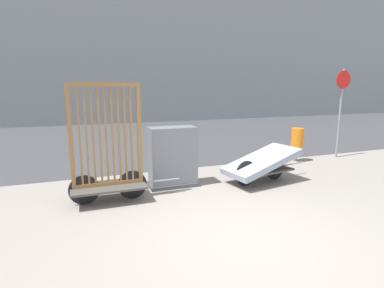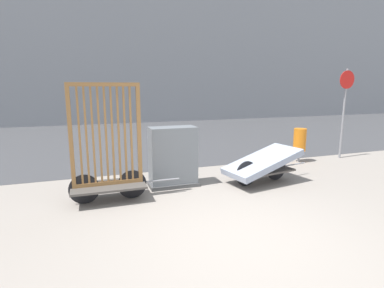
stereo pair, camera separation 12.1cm
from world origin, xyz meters
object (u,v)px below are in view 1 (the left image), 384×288
(bike_cart_with_bedframe, at_px, (108,162))
(trash_bin, at_px, (297,140))
(bike_cart_with_mattress, at_px, (261,163))
(sign_post, at_px, (341,102))
(utility_cabinet, at_px, (173,159))

(bike_cart_with_bedframe, relative_size, trash_bin, 2.27)
(bike_cart_with_bedframe, xyz_separation_m, bike_cart_with_mattress, (3.28, 0.00, -0.32))
(trash_bin, bearing_deg, bike_cart_with_mattress, -147.03)
(bike_cart_with_bedframe, relative_size, sign_post, 0.83)
(bike_cart_with_mattress, height_order, trash_bin, trash_bin)
(sign_post, bearing_deg, bike_cart_with_bedframe, -169.07)
(bike_cart_with_bedframe, height_order, trash_bin, bike_cart_with_bedframe)
(bike_cart_with_mattress, bearing_deg, sign_post, 10.45)
(utility_cabinet, bearing_deg, bike_cart_with_bedframe, -161.61)
(bike_cart_with_mattress, distance_m, utility_cabinet, 1.98)
(bike_cart_with_bedframe, distance_m, sign_post, 7.01)
(bike_cart_with_mattress, height_order, utility_cabinet, utility_cabinet)
(bike_cart_with_bedframe, relative_size, bike_cart_with_mattress, 0.98)
(bike_cart_with_bedframe, bearing_deg, bike_cart_with_mattress, 0.06)
(bike_cart_with_bedframe, distance_m, bike_cart_with_mattress, 3.30)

